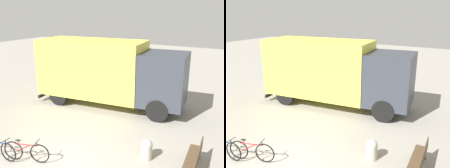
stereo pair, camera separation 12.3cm
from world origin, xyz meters
The scene contains 5 objects.
ground_plane centered at (0.00, 0.00, 0.00)m, with size 60.00×60.00×0.00m, color gray.
delivery_truck centered at (-1.21, 5.61, 1.92)m, with size 8.07×3.24×3.49m.
park_bench centered at (4.19, 1.79, 0.49)m, with size 0.51×1.96×0.86m.
bicycle_middle centered at (-0.94, -0.37, 0.38)m, with size 1.62×0.63×0.80m.
bollard_near_bench centered at (2.58, 1.79, 0.39)m, with size 0.41×0.41×0.75m.
Camera 1 is at (5.30, -5.43, 5.03)m, focal length 40.00 mm.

